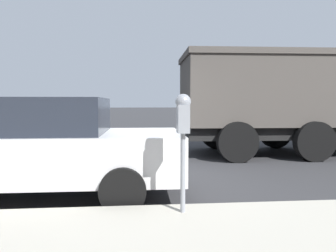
# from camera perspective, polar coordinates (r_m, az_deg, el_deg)

# --- Properties ---
(ground_plane) EXTENTS (220.00, 220.00, 0.00)m
(ground_plane) POSITION_cam_1_polar(r_m,az_deg,el_deg) (6.58, -6.94, -9.25)
(ground_plane) COLOR #333335
(parking_meter) EXTENTS (0.21, 0.19, 1.44)m
(parking_meter) POSITION_cam_1_polar(r_m,az_deg,el_deg) (3.93, 2.64, 0.61)
(parking_meter) COLOR gray
(parking_meter) RESTS_ON sidewalk
(car_white) EXTENTS (2.19, 4.73, 1.59)m
(car_white) POSITION_cam_1_polar(r_m,az_deg,el_deg) (5.69, -22.79, -3.10)
(car_white) COLOR silver
(car_white) RESTS_ON ground_plane
(dump_truck) EXTENTS (3.08, 8.20, 2.94)m
(dump_truck) POSITION_cam_1_polar(r_m,az_deg,el_deg) (10.68, 24.46, 4.60)
(dump_truck) COLOR black
(dump_truck) RESTS_ON ground_plane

